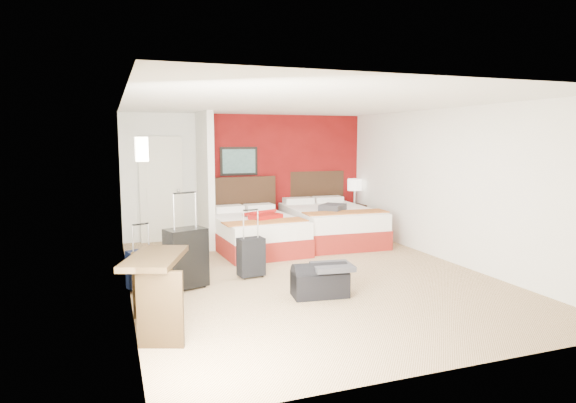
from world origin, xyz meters
name	(u,v)px	position (x,y,z in m)	size (l,w,h in m)	color
ground	(307,275)	(0.00, 0.00, 0.00)	(6.50, 6.50, 0.00)	tan
room_walls	(194,185)	(-1.40, 1.42, 1.26)	(5.02, 6.52, 2.50)	white
red_accent_panel	(282,175)	(0.75, 3.23, 1.25)	(3.50, 0.04, 2.50)	maroon
partition_wall	(205,179)	(-1.00, 2.61, 1.25)	(0.12, 1.20, 2.50)	silver
entry_door	(161,189)	(-1.75, 3.20, 1.02)	(0.82, 0.06, 2.05)	silver
bed_left	(256,233)	(-0.24, 1.87, 0.30)	(1.40, 2.00, 0.60)	white
bed_right	(330,225)	(1.35, 2.09, 0.33)	(1.53, 2.19, 0.66)	white
red_suitcase_open	(262,215)	(-0.14, 1.77, 0.65)	(0.52, 0.72, 0.09)	#A10F0D
jacket_bundle	(333,207)	(1.25, 1.79, 0.72)	(0.49, 0.39, 0.12)	#3D3D43
nightstand	(354,218)	(2.30, 2.92, 0.29)	(0.42, 0.42, 0.58)	black
table_lamp	(355,192)	(2.30, 2.92, 0.86)	(0.31, 0.31, 0.56)	white
suitcase_black	(186,260)	(-1.77, -0.06, 0.39)	(0.52, 0.33, 0.79)	black
suitcase_charcoal	(251,259)	(-0.81, 0.16, 0.27)	(0.37, 0.23, 0.55)	black
suitcase_navy	(142,271)	(-2.33, 0.07, 0.25)	(0.36, 0.22, 0.51)	black
duffel_bag	(320,283)	(-0.22, -0.99, 0.18)	(0.70, 0.37, 0.35)	black
jacket_draped	(332,267)	(-0.07, -1.04, 0.39)	(0.50, 0.42, 0.07)	#36363A
desk	(156,294)	(-2.29, -1.50, 0.41)	(0.49, 0.98, 0.82)	black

